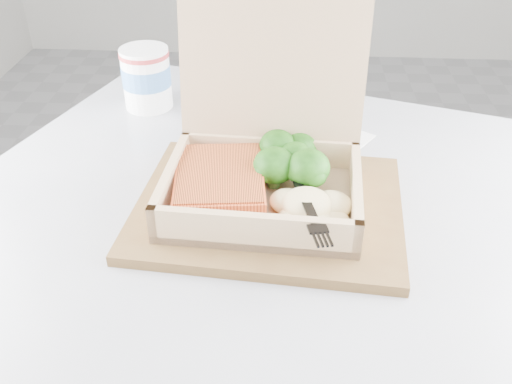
# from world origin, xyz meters

# --- Properties ---
(cafe_table) EXTENTS (0.92, 0.92, 0.71)m
(cafe_table) POSITION_xyz_m (-0.62, -0.38, 0.53)
(cafe_table) COLOR black
(cafe_table) RESTS_ON floor
(serving_tray) EXTENTS (0.33, 0.28, 0.01)m
(serving_tray) POSITION_xyz_m (-0.60, -0.39, 0.71)
(serving_tray) COLOR brown
(serving_tray) RESTS_ON cafe_table
(takeout_container) EXTENTS (0.24, 0.22, 0.21)m
(takeout_container) POSITION_xyz_m (-0.60, -0.37, 0.77)
(takeout_container) COLOR #9D7D5E
(takeout_container) RESTS_ON serving_tray
(salmon_fillet) EXTENTS (0.12, 0.15, 0.03)m
(salmon_fillet) POSITION_xyz_m (-0.66, -0.39, 0.74)
(salmon_fillet) COLOR orange
(salmon_fillet) RESTS_ON takeout_container
(broccoli_pile) EXTENTS (0.12, 0.12, 0.04)m
(broccoli_pile) POSITION_xyz_m (-0.57, -0.35, 0.75)
(broccoli_pile) COLOR #2A781A
(broccoli_pile) RESTS_ON takeout_container
(mashed_potatoes) EXTENTS (0.09, 0.08, 0.03)m
(mashed_potatoes) POSITION_xyz_m (-0.55, -0.43, 0.75)
(mashed_potatoes) COLOR beige
(mashed_potatoes) RESTS_ON takeout_container
(plastic_fork) EXTENTS (0.04, 0.14, 0.01)m
(plastic_fork) POSITION_xyz_m (-0.56, -0.43, 0.76)
(plastic_fork) COLOR black
(plastic_fork) RESTS_ON mashed_potatoes
(paper_cup) EXTENTS (0.08, 0.08, 0.10)m
(paper_cup) POSITION_xyz_m (-0.80, -0.12, 0.76)
(paper_cup) COLOR white
(paper_cup) RESTS_ON cafe_table
(receipt) EXTENTS (0.15, 0.17, 0.00)m
(receipt) POSITION_xyz_m (-0.52, -0.24, 0.71)
(receipt) COLOR white
(receipt) RESTS_ON cafe_table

